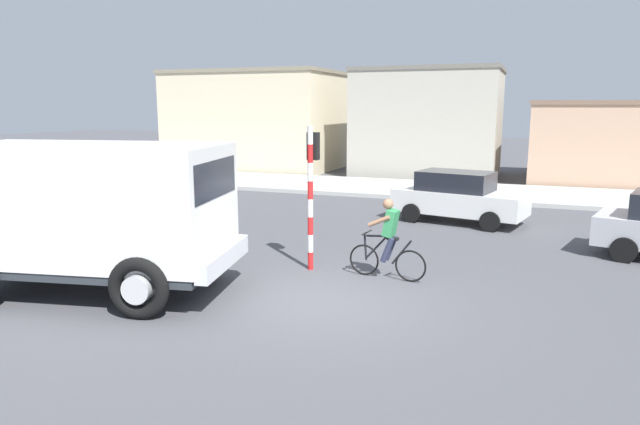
% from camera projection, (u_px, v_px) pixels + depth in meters
% --- Properties ---
extents(ground_plane, '(120.00, 120.00, 0.00)m').
position_uv_depth(ground_plane, '(329.00, 303.00, 10.61)').
color(ground_plane, '#4C4C51').
extents(sidewalk_far, '(80.00, 5.00, 0.16)m').
position_uv_depth(sidewalk_far, '(446.00, 191.00, 24.04)').
color(sidewalk_far, '#ADADA8').
rests_on(sidewalk_far, ground).
extents(truck_foreground, '(5.79, 3.58, 2.90)m').
position_uv_depth(truck_foreground, '(90.00, 208.00, 10.99)').
color(truck_foreground, white).
rests_on(truck_foreground, ground).
extents(cyclist, '(1.72, 0.53, 1.72)m').
position_uv_depth(cyclist, '(388.00, 239.00, 11.94)').
color(cyclist, black).
rests_on(cyclist, ground).
extents(traffic_light_pole, '(0.24, 0.43, 3.20)m').
position_uv_depth(traffic_light_pole, '(312.00, 178.00, 12.47)').
color(traffic_light_pole, red).
rests_on(traffic_light_pole, ground).
extents(car_white_mid, '(4.27, 2.52, 1.60)m').
position_uv_depth(car_white_mid, '(458.00, 197.00, 17.82)').
color(car_white_mid, white).
rests_on(car_white_mid, ground).
extents(building_corner_left, '(9.35, 7.28, 5.56)m').
position_uv_depth(building_corner_left, '(260.00, 120.00, 33.40)').
color(building_corner_left, beige).
rests_on(building_corner_left, ground).
extents(building_mid_block, '(7.26, 5.60, 5.51)m').
position_uv_depth(building_mid_block, '(428.00, 123.00, 29.57)').
color(building_mid_block, '#B2AD9E').
rests_on(building_mid_block, ground).
extents(building_corner_right, '(7.80, 6.77, 3.86)m').
position_uv_depth(building_corner_right, '(616.00, 142.00, 26.82)').
color(building_corner_right, tan).
rests_on(building_corner_right, ground).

